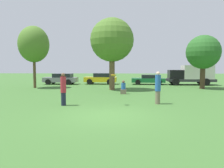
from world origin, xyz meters
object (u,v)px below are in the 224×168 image
at_px(tree_0, 34,44).
at_px(tree_2, 203,52).
at_px(delivery_truck_black, 191,74).
at_px(parked_car_grey, 61,79).
at_px(bystander_sitting, 123,88).
at_px(frisbee, 114,75).
at_px(parked_car_yellow, 101,78).
at_px(tree_1, 112,40).
at_px(parked_car_green, 149,79).
at_px(person_catcher, 158,88).
at_px(person_thrower, 63,89).

relative_size(tree_0, tree_2, 1.19).
distance_m(tree_2, delivery_truck_black, 5.10).
bearing_deg(parked_car_grey, bystander_sitting, 132.18).
relative_size(frisbee, parked_car_yellow, 0.08).
distance_m(tree_1, parked_car_green, 8.49).
xyz_separation_m(frisbee, bystander_sitting, (0.51, 5.03, -1.22)).
bearing_deg(parked_car_green, tree_0, 25.55).
xyz_separation_m(bystander_sitting, parked_car_green, (2.99, 9.43, 0.18)).
bearing_deg(tree_2, bystander_sitting, -149.25).
bearing_deg(tree_0, tree_2, 0.35).
distance_m(frisbee, parked_car_yellow, 14.77).
bearing_deg(delivery_truck_black, tree_1, 36.45).
bearing_deg(parked_car_green, tree_1, 60.16).
bearing_deg(parked_car_green, parked_car_yellow, 1.43).
bearing_deg(person_catcher, tree_2, -130.43).
relative_size(person_catcher, tree_1, 0.28).
bearing_deg(bystander_sitting, person_thrower, -121.55).
bearing_deg(tree_0, frisbee, -48.51).
height_order(parked_car_grey, delivery_truck_black, delivery_truck_black).
bearing_deg(parked_car_grey, person_catcher, 127.50).
xyz_separation_m(tree_0, parked_car_yellow, (6.12, 5.14, -3.60)).
bearing_deg(frisbee, tree_0, 131.49).
distance_m(person_catcher, frisbee, 2.63).
xyz_separation_m(frisbee, parked_car_yellow, (-2.22, 14.57, -0.95)).
relative_size(parked_car_grey, parked_car_green, 1.01).
bearing_deg(delivery_truck_black, person_thrower, 54.69).
bearing_deg(bystander_sitting, tree_1, 109.16).
bearing_deg(parked_car_green, tree_2, 135.29).
bearing_deg(parked_car_green, parked_car_grey, 4.29).
xyz_separation_m(frisbee, parked_car_grey, (-7.04, 14.14, -0.98)).
relative_size(frisbee, delivery_truck_black, 0.06).
bearing_deg(person_thrower, delivery_truck_black, 43.70).
distance_m(tree_0, tree_2, 16.43).
xyz_separation_m(frisbee, parked_car_green, (3.50, 14.46, -1.03)).
relative_size(person_thrower, person_catcher, 0.97).
relative_size(bystander_sitting, parked_car_green, 0.27).
xyz_separation_m(person_catcher, frisbee, (-2.47, -0.55, 0.72)).
bearing_deg(person_catcher, tree_0, -47.87).
height_order(frisbee, bystander_sitting, frisbee).
distance_m(person_thrower, tree_1, 9.29).
bearing_deg(parked_car_grey, frisbee, 118.97).
height_order(person_catcher, delivery_truck_black, delivery_truck_black).
height_order(person_thrower, parked_car_green, person_thrower).
distance_m(bystander_sitting, parked_car_yellow, 9.93).
height_order(person_thrower, parked_car_yellow, person_thrower).
bearing_deg(person_catcher, tree_1, -76.65).
xyz_separation_m(person_catcher, tree_0, (-10.81, 8.88, 3.37)).
bearing_deg(delivery_truck_black, frisbee, 61.72).
bearing_deg(parked_car_yellow, tree_2, 156.38).
relative_size(person_catcher, parked_car_grey, 0.46).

